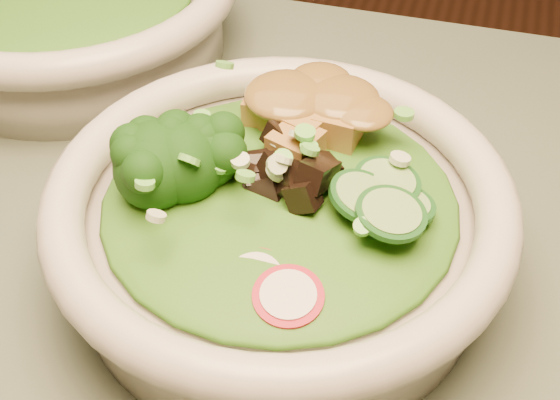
# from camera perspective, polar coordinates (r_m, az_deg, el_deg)

# --- Properties ---
(salad_bowl) EXTENTS (0.29, 0.29, 0.08)m
(salad_bowl) POSITION_cam_1_polar(r_m,az_deg,el_deg) (0.48, -0.00, -1.78)
(salad_bowl) COLOR beige
(salad_bowl) RESTS_ON dining_table
(side_bowl) EXTENTS (0.30, 0.30, 0.08)m
(side_bowl) POSITION_cam_1_polar(r_m,az_deg,el_deg) (0.72, -15.17, 13.44)
(side_bowl) COLOR beige
(side_bowl) RESTS_ON dining_table
(lettuce_bed) EXTENTS (0.22, 0.22, 0.03)m
(lettuce_bed) POSITION_cam_1_polar(r_m,az_deg,el_deg) (0.47, 0.00, 0.09)
(lettuce_bed) COLOR #1E6214
(lettuce_bed) RESTS_ON salad_bowl
(broccoli_florets) EXTENTS (0.09, 0.08, 0.05)m
(broccoli_florets) POSITION_cam_1_polar(r_m,az_deg,el_deg) (0.47, -7.90, 2.82)
(broccoli_florets) COLOR black
(broccoli_florets) RESTS_ON salad_bowl
(radish_slices) EXTENTS (0.12, 0.05, 0.02)m
(radish_slices) POSITION_cam_1_polar(r_m,az_deg,el_deg) (0.42, -2.04, -5.94)
(radish_slices) COLOR maroon
(radish_slices) RESTS_ON salad_bowl
(cucumber_slices) EXTENTS (0.08, 0.08, 0.04)m
(cucumber_slices) POSITION_cam_1_polar(r_m,az_deg,el_deg) (0.45, 8.49, -0.33)
(cucumber_slices) COLOR #81AF61
(cucumber_slices) RESTS_ON salad_bowl
(mushroom_heap) EXTENTS (0.08, 0.08, 0.04)m
(mushroom_heap) POSITION_cam_1_polar(r_m,az_deg,el_deg) (0.47, 0.40, 2.50)
(mushroom_heap) COLOR black
(mushroom_heap) RESTS_ON salad_bowl
(tofu_cubes) EXTENTS (0.10, 0.07, 0.04)m
(tofu_cubes) POSITION_cam_1_polar(r_m,az_deg,el_deg) (0.51, 2.10, 6.13)
(tofu_cubes) COLOR #AA7E38
(tofu_cubes) RESTS_ON salad_bowl
(peanut_sauce) EXTENTS (0.07, 0.06, 0.02)m
(peanut_sauce) POSITION_cam_1_polar(r_m,az_deg,el_deg) (0.50, 2.14, 7.39)
(peanut_sauce) COLOR brown
(peanut_sauce) RESTS_ON tofu_cubes
(scallion_garnish) EXTENTS (0.20, 0.20, 0.03)m
(scallion_garnish) POSITION_cam_1_polar(r_m,az_deg,el_deg) (0.45, -0.00, 2.49)
(scallion_garnish) COLOR #63C144
(scallion_garnish) RESTS_ON salad_bowl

